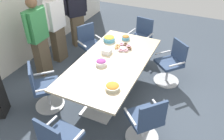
{
  "coord_description": "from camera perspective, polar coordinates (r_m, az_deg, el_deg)",
  "views": [
    {
      "loc": [
        -3.19,
        -1.48,
        3.01
      ],
      "look_at": [
        0.0,
        0.0,
        0.55
      ],
      "focal_mm": 36.27,
      "sensor_mm": 36.0,
      "label": 1
    }
  ],
  "objects": [
    {
      "name": "snack_bowl_candy_mix",
      "position": [
        4.06,
        -2.77,
        1.96
      ],
      "size": [
        0.2,
        0.2,
        0.11
      ],
      "color": "white",
      "rests_on": "conference_table"
    },
    {
      "name": "napkin_pile",
      "position": [
        4.4,
        -1.34,
        4.77
      ],
      "size": [
        0.16,
        0.16,
        0.09
      ],
      "primitive_type": "cube",
      "color": "white",
      "rests_on": "conference_table"
    },
    {
      "name": "person_standing_1",
      "position": [
        4.97,
        -18.12,
        8.03
      ],
      "size": [
        0.61,
        0.23,
        1.72
      ],
      "rotation": [
        0.0,
        0.0,
        -3.13
      ],
      "color": "brown",
      "rests_on": "ground"
    },
    {
      "name": "snack_bowl_chips_orange",
      "position": [
        3.51,
        0.1,
        -4.2
      ],
      "size": [
        0.24,
        0.24,
        0.09
      ],
      "color": "beige",
      "rests_on": "conference_table"
    },
    {
      "name": "office_chair_1",
      "position": [
        5.38,
        -5.54,
        5.87
      ],
      "size": [
        0.73,
        0.73,
        0.91
      ],
      "rotation": [
        0.0,
        0.0,
        -3.62
      ],
      "color": "silver",
      "rests_on": "ground"
    },
    {
      "name": "snack_bowl_pretzels",
      "position": [
        4.92,
        3.47,
        8.18
      ],
      "size": [
        0.17,
        0.17,
        0.09
      ],
      "color": "#4C9EC6",
      "rests_on": "conference_table"
    },
    {
      "name": "office_chair_0",
      "position": [
        5.74,
        7.27,
        7.68
      ],
      "size": [
        0.62,
        0.62,
        0.91
      ],
      "rotation": [
        0.0,
        0.0,
        -4.87
      ],
      "color": "silver",
      "rests_on": "ground"
    },
    {
      "name": "back_wall",
      "position": [
        5.27,
        -25.18,
        13.99
      ],
      "size": [
        8.0,
        0.1,
        2.8
      ],
      "primitive_type": "cube",
      "color": "white",
      "rests_on": "ground"
    },
    {
      "name": "donut_platter",
      "position": [
        4.59,
        2.84,
        5.75
      ],
      "size": [
        0.36,
        0.36,
        0.04
      ],
      "color": "white",
      "rests_on": "conference_table"
    },
    {
      "name": "conference_table",
      "position": [
        4.25,
        -0.0,
        0.83
      ],
      "size": [
        2.4,
        1.2,
        0.75
      ],
      "color": "#CCB793",
      "rests_on": "ground"
    },
    {
      "name": "snack_bowl_chips_yellow",
      "position": [
        4.84,
        -0.72,
        7.95
      ],
      "size": [
        0.25,
        0.25,
        0.12
      ],
      "color": "#4C9EC6",
      "rests_on": "conference_table"
    },
    {
      "name": "office_chair_2",
      "position": [
        4.25,
        -16.81,
        -4.63
      ],
      "size": [
        0.76,
        0.76,
        0.91
      ],
      "rotation": [
        0.0,
        0.0,
        -2.38
      ],
      "color": "silver",
      "rests_on": "ground"
    },
    {
      "name": "office_chair_4",
      "position": [
        3.54,
        8.41,
        -12.93
      ],
      "size": [
        0.76,
        0.76,
        0.91
      ],
      "rotation": [
        0.0,
        0.0,
        -0.75
      ],
      "color": "silver",
      "rests_on": "ground"
    },
    {
      "name": "office_chair_5",
      "position": [
        4.85,
        14.59,
        1.28
      ],
      "size": [
        0.76,
        0.76,
        0.91
      ],
      "rotation": [
        0.0,
        0.0,
        0.83
      ],
      "color": "silver",
      "rests_on": "ground"
    },
    {
      "name": "person_standing_3",
      "position": [
        6.01,
        -9.01,
        14.11
      ],
      "size": [
        0.55,
        0.43,
        1.75
      ],
      "rotation": [
        0.0,
        0.0,
        -3.75
      ],
      "color": "brown",
      "rests_on": "ground"
    },
    {
      "name": "person_standing_2",
      "position": [
        5.39,
        -13.93,
        10.99
      ],
      "size": [
        0.61,
        0.25,
        1.74
      ],
      "rotation": [
        0.0,
        0.0,
        -3.2
      ],
      "color": "brown",
      "rests_on": "ground"
    },
    {
      "name": "ground_plane",
      "position": [
        4.63,
        -0.0,
        -5.64
      ],
      "size": [
        10.0,
        10.0,
        0.01
      ],
      "primitive_type": "cube",
      "color": "#3D4754"
    }
  ]
}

